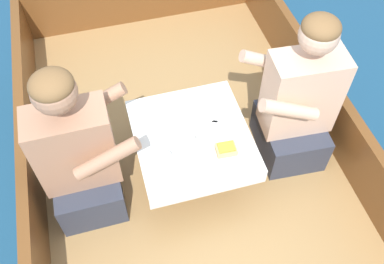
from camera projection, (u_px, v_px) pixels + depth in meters
name	position (u px, v px, depth m)	size (l,w,h in m)	color
ground_plane	(192.00, 196.00, 2.96)	(60.00, 60.00, 0.00)	navy
boat_deck	(192.00, 183.00, 2.82)	(1.92, 3.16, 0.35)	#A87F4C
gunwale_port	(32.00, 188.00, 2.38)	(0.06, 3.16, 0.38)	brown
gunwale_starboard	(335.00, 119.00, 2.68)	(0.06, 3.16, 0.38)	brown
cockpit_table	(192.00, 138.00, 2.44)	(0.64, 0.69, 0.35)	#B2B2B7
person_port	(79.00, 157.00, 2.23)	(0.52, 0.44, 1.02)	#333847
person_starboard	(297.00, 105.00, 2.45)	(0.54, 0.47, 1.03)	#333847
plate_sandwich	(226.00, 152.00, 2.33)	(0.18, 0.18, 0.01)	white
plate_bread	(180.00, 127.00, 2.43)	(0.16, 0.16, 0.01)	white
sandwich	(226.00, 149.00, 2.31)	(0.11, 0.09, 0.05)	tan
bowl_port_near	(209.00, 110.00, 2.49)	(0.15, 0.15, 0.04)	white
bowl_starboard_near	(205.00, 132.00, 2.39)	(0.12, 0.12, 0.04)	white
bowl_center_far	(188.00, 147.00, 2.33)	(0.12, 0.12, 0.04)	white
coffee_cup_port	(151.00, 119.00, 2.43)	(0.09, 0.07, 0.06)	white
coffee_cup_starboard	(166.00, 159.00, 2.26)	(0.09, 0.07, 0.07)	white
tin_can	(188.00, 169.00, 2.24)	(0.07, 0.07, 0.05)	silver
utensil_fork_port	(223.00, 122.00, 2.46)	(0.17, 0.08, 0.00)	silver
utensil_spoon_port	(202.00, 90.00, 2.61)	(0.16, 0.07, 0.01)	silver
utensil_spoon_starboard	(201.00, 158.00, 2.31)	(0.04, 0.17, 0.01)	silver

